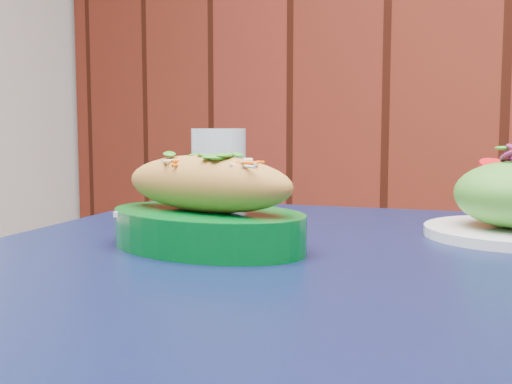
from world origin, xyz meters
The scene contains 3 objects.
cafe_table centered at (-0.15, 1.53, 0.66)m, with size 1.02×1.02×0.75m.
banh_mi_basket centered at (-0.28, 1.48, 0.79)m, with size 0.25×0.17×0.11m.
water_glass centered at (-0.43, 1.67, 0.82)m, with size 0.08×0.08×0.13m, color silver.
Camera 1 is at (0.19, 0.96, 0.89)m, focal length 45.00 mm.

